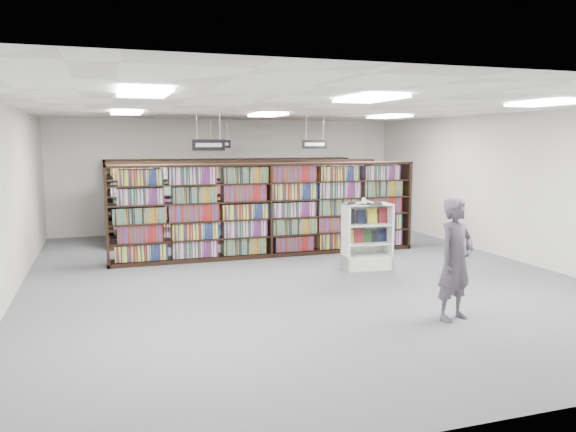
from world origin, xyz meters
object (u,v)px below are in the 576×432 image
object	(u,v)px
endcap_display	(366,246)
open_book	(365,202)
bookshelf_row_near	(268,210)
shopper	(456,259)

from	to	relation	value
endcap_display	open_book	size ratio (longest dim) A/B	1.74
bookshelf_row_near	endcap_display	xyz separation A→B (m)	(1.54, -1.88, -0.59)
endcap_display	shopper	size ratio (longest dim) A/B	0.75
endcap_display	open_book	world-z (taller)	open_book
bookshelf_row_near	open_book	bearing A→B (deg)	-53.71
bookshelf_row_near	endcap_display	size ratio (longest dim) A/B	5.20
endcap_display	bookshelf_row_near	bearing A→B (deg)	134.22
bookshelf_row_near	shopper	size ratio (longest dim) A/B	3.92
open_book	shopper	world-z (taller)	shopper
bookshelf_row_near	shopper	xyz separation A→B (m)	(1.28, -5.28, -0.16)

